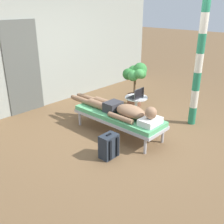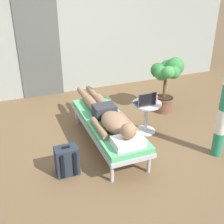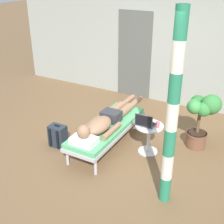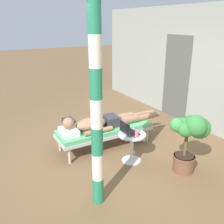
{
  "view_description": "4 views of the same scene",
  "coord_description": "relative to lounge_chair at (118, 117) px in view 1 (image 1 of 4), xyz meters",
  "views": [
    {
      "loc": [
        -3.65,
        -3.02,
        2.36
      ],
      "look_at": [
        -0.29,
        0.08,
        0.46
      ],
      "focal_mm": 42.29,
      "sensor_mm": 36.0,
      "label": 1
    },
    {
      "loc": [
        -1.53,
        -3.54,
        2.47
      ],
      "look_at": [
        -0.18,
        -0.17,
        0.65
      ],
      "focal_mm": 46.23,
      "sensor_mm": 36.0,
      "label": 2
    },
    {
      "loc": [
        2.12,
        -3.99,
        2.91
      ],
      "look_at": [
        -0.13,
        0.09,
        0.64
      ],
      "focal_mm": 48.03,
      "sensor_mm": 36.0,
      "label": 3
    },
    {
      "loc": [
        3.74,
        -2.05,
        2.32
      ],
      "look_at": [
        -0.33,
        0.26,
        0.63
      ],
      "focal_mm": 39.96,
      "sensor_mm": 36.0,
      "label": 4
    }
  ],
  "objects": [
    {
      "name": "backpack",
      "position": [
        -0.75,
        -0.45,
        -0.15
      ],
      "size": [
        0.3,
        0.26,
        0.42
      ],
      "color": "#262D38",
      "rests_on": "ground"
    },
    {
      "name": "drink_glass",
      "position": [
        0.88,
        0.13,
        0.23
      ],
      "size": [
        0.06,
        0.06,
        0.11
      ],
      "primitive_type": "cylinder",
      "color": "#D86672",
      "rests_on": "side_table"
    },
    {
      "name": "ground_plane",
      "position": [
        0.18,
        -0.01,
        -0.35
      ],
      "size": [
        40.0,
        40.0,
        0.0
      ],
      "primitive_type": "plane",
      "color": "brown"
    },
    {
      "name": "side_table",
      "position": [
        0.73,
        0.15,
        0.01
      ],
      "size": [
        0.48,
        0.48,
        0.52
      ],
      "color": "silver",
      "rests_on": "ground"
    },
    {
      "name": "house_door_panel",
      "position": [
        -0.58,
        2.32,
        0.67
      ],
      "size": [
        0.84,
        0.03,
        2.04
      ],
      "primitive_type": "cube",
      "color": "#545651",
      "rests_on": "ground"
    },
    {
      "name": "laptop",
      "position": [
        0.67,
        0.09,
        0.24
      ],
      "size": [
        0.31,
        0.24,
        0.23
      ],
      "color": "#4C4C51",
      "rests_on": "side_table"
    },
    {
      "name": "house_wall_back",
      "position": [
        -0.0,
        2.43,
        1.0
      ],
      "size": [
        7.6,
        0.2,
        2.7
      ],
      "primitive_type": "cube",
      "color": "#999E93",
      "rests_on": "ground"
    },
    {
      "name": "porch_post",
      "position": [
        1.39,
        -0.84,
        0.94
      ],
      "size": [
        0.15,
        0.15,
        2.57
      ],
      "color": "#267F59",
      "rests_on": "ground"
    },
    {
      "name": "person_reclining",
      "position": [
        -0.0,
        -0.05,
        0.17
      ],
      "size": [
        0.53,
        2.17,
        0.32
      ],
      "color": "white",
      "rests_on": "lounge_chair"
    },
    {
      "name": "lounge_chair",
      "position": [
        0.0,
        0.0,
        0.0
      ],
      "size": [
        0.63,
        1.86,
        0.42
      ],
      "color": "#B7B7BC",
      "rests_on": "ground"
    },
    {
      "name": "potted_plant",
      "position": [
        1.45,
        0.74,
        0.32
      ],
      "size": [
        0.57,
        0.57,
        1.04
      ],
      "color": "brown",
      "rests_on": "ground"
    }
  ]
}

